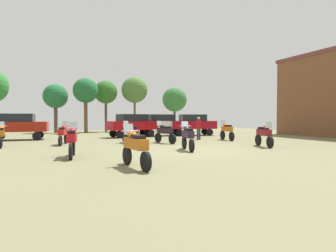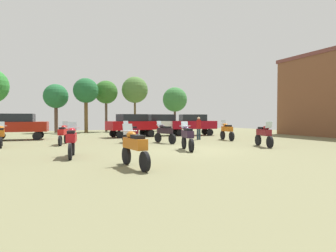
% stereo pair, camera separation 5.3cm
% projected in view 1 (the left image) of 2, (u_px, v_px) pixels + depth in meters
% --- Properties ---
extents(ground_plane, '(44.00, 52.00, 0.02)m').
position_uv_depth(ground_plane, '(192.00, 150.00, 14.58)').
color(ground_plane, '#73714E').
extents(motorcycle_1, '(0.73, 2.15, 1.50)m').
position_uv_depth(motorcycle_1, '(188.00, 136.00, 14.50)').
color(motorcycle_1, black).
rests_on(motorcycle_1, ground).
extents(motorcycle_2, '(0.81, 2.12, 1.50)m').
position_uv_depth(motorcycle_2, '(264.00, 134.00, 16.28)').
color(motorcycle_2, black).
rests_on(motorcycle_2, ground).
extents(motorcycle_3, '(0.62, 2.17, 1.47)m').
position_uv_depth(motorcycle_3, '(1.00, 135.00, 16.02)').
color(motorcycle_3, black).
rests_on(motorcycle_3, ground).
extents(motorcycle_5, '(0.79, 2.21, 1.49)m').
position_uv_depth(motorcycle_5, '(131.00, 132.00, 18.40)').
color(motorcycle_5, black).
rests_on(motorcycle_5, ground).
extents(motorcycle_6, '(0.81, 2.12, 1.48)m').
position_uv_depth(motorcycle_6, '(165.00, 132.00, 18.58)').
color(motorcycle_6, black).
rests_on(motorcycle_6, ground).
extents(motorcycle_7, '(0.66, 2.16, 1.51)m').
position_uv_depth(motorcycle_7, '(227.00, 130.00, 21.05)').
color(motorcycle_7, black).
rests_on(motorcycle_7, ground).
extents(motorcycle_8, '(0.78, 2.20, 1.46)m').
position_uv_depth(motorcycle_8, '(63.00, 133.00, 17.48)').
color(motorcycle_8, black).
rests_on(motorcycle_8, ground).
extents(motorcycle_9, '(0.65, 2.18, 1.51)m').
position_uv_depth(motorcycle_9, '(72.00, 140.00, 11.92)').
color(motorcycle_9, black).
rests_on(motorcycle_9, ground).
extents(motorcycle_11, '(0.62, 2.26, 1.48)m').
position_uv_depth(motorcycle_11, '(135.00, 146.00, 9.43)').
color(motorcycle_11, black).
rests_on(motorcycle_11, ground).
extents(car_1, '(4.56, 2.57, 2.00)m').
position_uv_depth(car_1, '(132.00, 124.00, 24.36)').
color(car_1, black).
rests_on(car_1, ground).
extents(car_2, '(4.44, 2.16, 2.00)m').
position_uv_depth(car_2, '(17.00, 125.00, 21.16)').
color(car_2, black).
rests_on(car_2, ground).
extents(car_3, '(4.30, 1.81, 2.00)m').
position_uv_depth(car_3, '(161.00, 123.00, 26.10)').
color(car_3, black).
rests_on(car_3, ground).
extents(car_5, '(4.57, 2.60, 2.00)m').
position_uv_depth(car_5, '(193.00, 123.00, 26.72)').
color(car_5, black).
rests_on(car_5, ground).
extents(person_1, '(0.47, 0.47, 1.75)m').
position_uv_depth(person_1, '(199.00, 126.00, 21.42)').
color(person_1, '#21343F').
rests_on(person_1, ground).
extents(tree_2, '(3.19, 3.19, 5.67)m').
position_uv_depth(tree_2, '(175.00, 100.00, 36.48)').
color(tree_2, brown).
rests_on(tree_2, ground).
extents(tree_4, '(2.78, 2.78, 6.18)m').
position_uv_depth(tree_4, '(106.00, 93.00, 33.71)').
color(tree_4, brown).
rests_on(tree_4, ground).
extents(tree_5, '(2.70, 2.70, 5.47)m').
position_uv_depth(tree_5, '(56.00, 97.00, 31.25)').
color(tree_5, brown).
rests_on(tree_5, ground).
extents(tree_6, '(3.23, 3.23, 6.76)m').
position_uv_depth(tree_6, '(135.00, 90.00, 34.55)').
color(tree_6, brown).
rests_on(tree_6, ground).
extents(tree_7, '(2.77, 2.77, 6.12)m').
position_uv_depth(tree_7, '(86.00, 91.00, 31.14)').
color(tree_7, brown).
rests_on(tree_7, ground).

